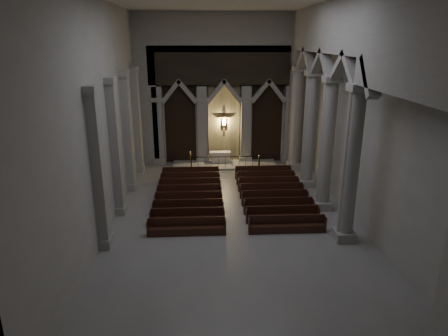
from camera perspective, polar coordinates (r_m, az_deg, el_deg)
name	(u,v)px	position (r m, az deg, el deg)	size (l,w,h in m)	color
room	(236,87)	(21.01, 1.74, 11.45)	(24.00, 24.10, 12.00)	gray
sanctuary_wall	(224,83)	(32.56, 0.01, 12.03)	(14.00, 0.77, 12.00)	#A4A199
right_arcade	(333,80)	(23.39, 15.33, 12.06)	(1.00, 24.00, 12.00)	#A4A199
left_pilasters	(122,142)	(25.55, -14.31, 3.65)	(0.60, 13.00, 8.03)	#A4A199
sanctuary_step	(225,165)	(32.98, 0.10, 0.48)	(8.50, 2.60, 0.15)	#A4A199
altar	(220,157)	(33.31, -0.56, 1.61)	(1.75, 0.70, 0.89)	beige
altar_rail	(225,160)	(31.87, 0.19, 1.08)	(5.55, 0.09, 1.09)	black
candle_stand_left	(191,166)	(31.68, -4.76, 0.36)	(0.27, 0.27, 1.59)	#AF8635
candle_stand_right	(258,167)	(31.62, 4.91, 0.18)	(0.22, 0.22, 1.32)	#AF8635
pews	(231,197)	(25.68, 1.05, -4.18)	(9.59, 9.29, 0.93)	black
worshipper	(247,174)	(29.26, 3.30, -0.90)	(0.39, 0.26, 1.08)	black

